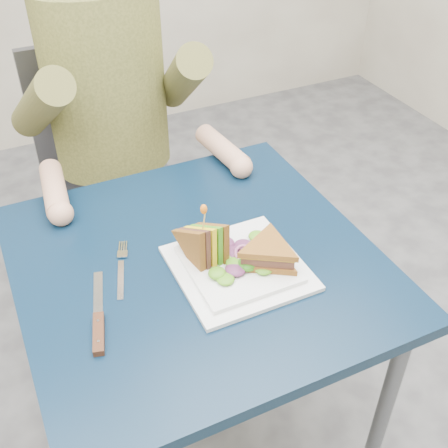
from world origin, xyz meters
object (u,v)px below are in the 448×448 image
sandwich_flat (268,253)px  fork (121,270)px  chair (111,167)px  diner (105,71)px  plate (239,267)px  table (198,285)px  knife (99,326)px  sandwich_upright (205,245)px

sandwich_flat → fork: (-0.28, 0.13, -0.04)m
chair → fork: bearing=-102.6°
diner → plate: size_ratio=2.87×
table → chair: (0.00, 0.74, -0.11)m
plate → knife: (-0.31, -0.03, -0.00)m
sandwich_flat → knife: size_ratio=0.89×
sandwich_flat → sandwich_upright: 0.13m
table → diner: 0.68m
diner → sandwich_upright: bearing=-89.1°
chair → fork: chair is taller
diner → knife: diner is taller
plate → knife: size_ratio=1.19×
plate → fork: 0.24m
sandwich_flat → knife: (-0.36, -0.01, -0.04)m
chair → fork: size_ratio=5.35×
table → fork: (-0.16, 0.03, 0.08)m
table → sandwich_flat: bearing=-37.9°
table → knife: size_ratio=3.43×
fork → knife: bearing=-122.6°
table → knife: 0.28m
diner → chair: bearing=90.0°
chair → fork: 0.75m
table → chair: bearing=90.0°
fork → knife: knife is taller
chair → diner: 0.39m
plate → sandwich_flat: (0.05, -0.02, 0.04)m
diner → knife: bearing=-108.4°
table → sandwich_upright: 0.14m
sandwich_upright → fork: (-0.17, 0.06, -0.05)m
chair → table: bearing=-90.0°
diner → table: bearing=-90.0°
chair → plate: bearing=-85.3°
chair → knife: chair is taller
table → sandwich_flat: 0.20m
diner → fork: size_ratio=4.28×
plate → fork: (-0.22, 0.10, -0.01)m
plate → knife: bearing=-174.1°
sandwich_flat → knife: bearing=-178.9°
plate → diner: bearing=95.4°
table → diner: (-0.00, 0.62, 0.26)m
sandwich_flat → fork: size_ratio=1.12×
diner → sandwich_upright: diner is taller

